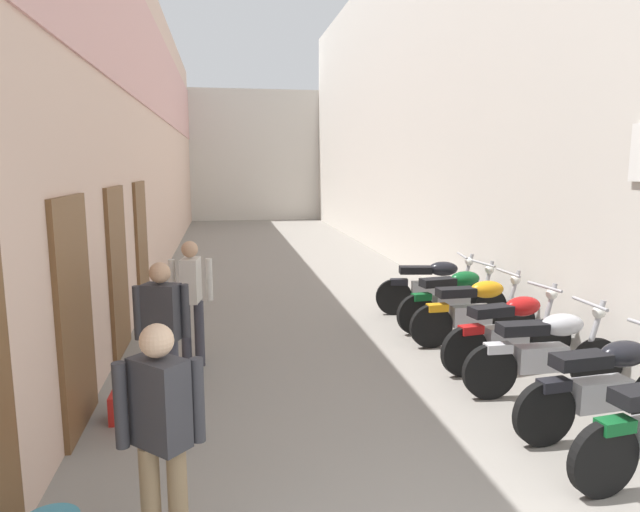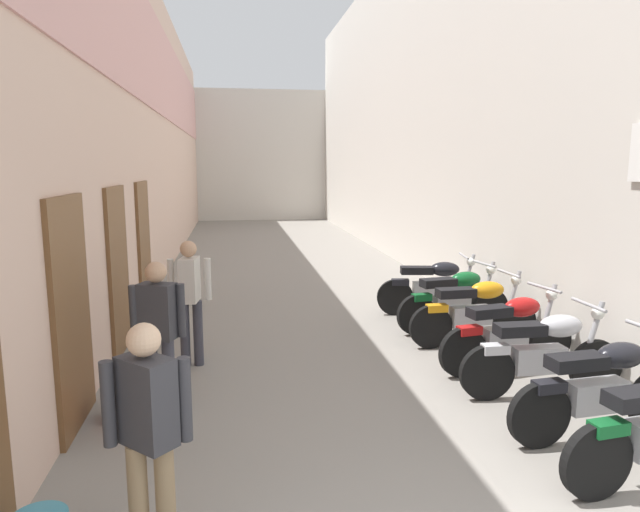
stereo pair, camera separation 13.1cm
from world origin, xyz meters
The scene contains 14 objects.
ground_plane centered at (0.00, 9.70, 0.00)m, with size 39.39×39.39×0.00m, color gray.
building_left centered at (-3.05, 11.63, 3.20)m, with size 0.45×23.39×6.36m.
building_right centered at (3.06, 11.69, 3.95)m, with size 0.45×23.39×7.90m.
building_far_end centered at (0.00, 24.39, 2.88)m, with size 8.73×2.00×5.75m, color beige.
motorcycle_second centered at (1.92, 2.38, 0.50)m, with size 1.85×0.58×1.04m.
motorcycle_third centered at (1.92, 3.34, 0.50)m, with size 1.85×0.58×1.04m.
motorcycle_fourth centered at (1.92, 4.11, 0.50)m, with size 1.84×0.58×1.04m.
motorcycle_fifth centered at (1.92, 5.08, 0.50)m, with size 1.85×0.58×1.04m.
motorcycle_sixth centered at (1.92, 5.78, 0.50)m, with size 1.84×0.58×1.04m.
motorcycle_seventh centered at (1.92, 6.68, 0.50)m, with size 1.84×0.58×1.04m.
pedestrian_by_doorway centered at (-1.86, 1.30, 0.92)m, with size 0.52×0.38×1.57m.
pedestrian_mid_alley centered at (-2.06, 3.42, 0.92)m, with size 0.52×0.32×1.57m.
pedestrian_further_down centered at (-1.87, 4.89, 0.92)m, with size 0.52×0.37×1.57m.
plastic_crate centered at (-2.37, 3.49, 0.14)m, with size 0.44×0.32×0.28m, color red.
Camera 2 is at (-1.33, -1.95, 2.47)m, focal length 31.39 mm.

